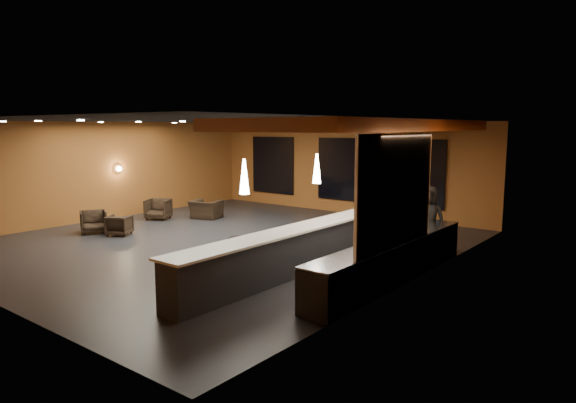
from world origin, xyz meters
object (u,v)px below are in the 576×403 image
Objects in this scene: bar_stool_1 at (205,262)px; pendant_2 at (369,163)px; column at (395,180)px; bar_stool_2 at (238,251)px; bar_stool_5 at (329,228)px; pendant_1 at (317,169)px; bar_counter at (304,249)px; bar_stool_4 at (301,236)px; prep_counter at (392,261)px; staff_c at (428,219)px; staff_b at (408,214)px; armchair_c at (158,209)px; armchair_b at (119,225)px; bar_stool_3 at (275,244)px; armchair_d at (206,209)px; bar_stool_0 at (167,273)px; pendant_0 at (244,177)px; staff_a at (389,222)px; armchair_a at (94,222)px; bar_stool_6 at (348,225)px.

pendant_2 is at bearing 81.43° from bar_stool_1.
bar_stool_2 is at bearing -99.05° from column.
pendant_1 is at bearing -65.03° from bar_stool_5.
bar_stool_4 is at bearing 129.26° from bar_counter.
prep_counter is 3.33× the size of staff_c.
armchair_c is (-9.01, -1.54, -0.57)m from staff_b.
armchair_b is 0.86× the size of bar_stool_5.
pendant_1 reaches higher than bar_stool_2.
bar_stool_3 is at bearing -157.34° from pendant_1.
armchair_d is 8.96m from bar_stool_0.
bar_stool_2 is at bearing 140.72° from armchair_b.
bar_counter reaches higher than bar_stool_2.
pendant_2 is at bearing 77.62° from bar_stool_2.
armchair_b is at bearing 166.69° from pendant_0.
bar_stool_1 is 1.11m from bar_stool_2.
bar_stool_1 is at bearing -97.52° from staff_a.
bar_stool_3 is (-0.95, -2.90, -1.88)m from pendant_2.
armchair_c reaches higher than armchair_b.
bar_stool_3 is at bearing -101.89° from column.
pendant_2 is 0.68× the size of armchair_d.
prep_counter is 3.19× the size of staff_b.
armchair_a is 7.40m from bar_stool_0.
staff_c reaches higher than armchair_a.
prep_counter is 8.24× the size of bar_stool_3.
bar_stool_3 is 0.93× the size of bar_stool_4.
bar_counter is 4.61× the size of staff_a.
prep_counter is 7.34× the size of armchair_c.
staff_a is 9.03m from armchair_c.
bar_stool_2 is (-0.93, -4.24, -1.79)m from pendant_2.
pendant_2 is 0.81× the size of bar_stool_2.
armchair_b is (-8.80, -0.89, -0.12)m from prep_counter.
column is at bearing 78.11° from bar_stool_3.
pendant_0 is at bearing -89.44° from staff_a.
armchair_a is (-8.65, -4.33, -0.58)m from staff_b.
bar_stool_3 is (-0.14, 2.45, -0.07)m from bar_stool_1.
armchair_b is (-6.80, -0.39, -0.19)m from bar_counter.
staff_a is 2.16× the size of bar_stool_5.
armchair_a is 2.81m from armchair_c.
armchair_d is 1.18× the size of bar_stool_2.
pendant_0 is 5.68m from bar_stool_6.
pendant_1 is 3.47m from bar_stool_6.
bar_stool_4 is at bearing 163.33° from armchair_b.
staff_c is 2.69m from bar_stool_5.
pendant_0 reaches higher than bar_stool_3.
pendant_1 is 3.47m from bar_stool_1.
pendant_1 is at bearing 22.66° from bar_stool_3.
staff_a is 2.31m from bar_stool_4.
bar_stool_5 is (7.22, 0.31, 0.14)m from armchair_c.
bar_counter is 3.77m from staff_b.
bar_stool_3 is (-1.86, -3.53, -0.47)m from staff_b.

